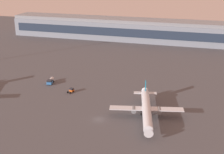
# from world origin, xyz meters

# --- Properties ---
(ground_plane) EXTENTS (416.00, 416.00, 0.00)m
(ground_plane) POSITION_xyz_m (0.00, 0.00, 0.00)
(ground_plane) COLOR #4C4C51
(terminal_building) EXTENTS (187.89, 22.40, 16.40)m
(terminal_building) POSITION_xyz_m (-20.37, 133.32, 8.09)
(terminal_building) COLOR gray
(terminal_building) RESTS_ON ground
(airplane_taxiway_distant) EXTENTS (28.58, 36.49, 9.43)m
(airplane_taxiway_distant) POSITION_xyz_m (17.03, 6.90, 3.57)
(airplane_taxiway_distant) COLOR silver
(airplane_taxiway_distant) RESTS_ON ground
(pushback_tug) EXTENTS (2.74, 3.50, 2.05)m
(pushback_tug) POSITION_xyz_m (-20.71, 21.75, 1.07)
(pushback_tug) COLOR #D85919
(pushback_tug) RESTS_ON ground
(fuel_truck) EXTENTS (3.36, 6.58, 2.35)m
(fuel_truck) POSITION_xyz_m (-35.24, 29.34, 1.37)
(fuel_truck) COLOR #3372BF
(fuel_truck) RESTS_ON ground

